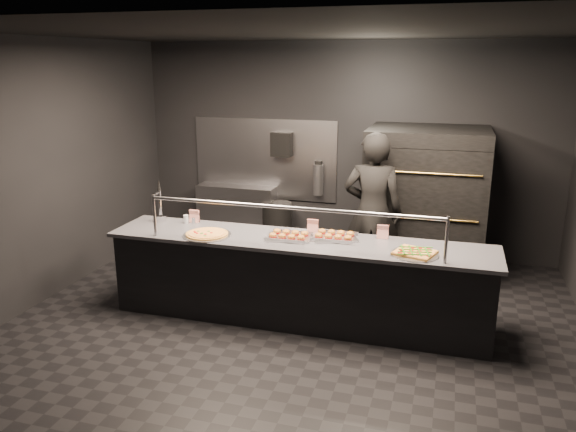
% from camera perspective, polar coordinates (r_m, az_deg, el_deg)
% --- Properties ---
extents(room, '(6.04, 6.00, 3.00)m').
position_cam_1_polar(room, '(5.80, 0.93, 3.20)').
color(room, black).
rests_on(room, ground).
extents(service_counter, '(4.10, 0.78, 1.37)m').
position_cam_1_polar(service_counter, '(6.06, 0.98, -6.48)').
color(service_counter, black).
rests_on(service_counter, ground).
extents(pizza_oven, '(1.50, 1.23, 1.91)m').
position_cam_1_polar(pizza_oven, '(7.53, 13.74, 1.52)').
color(pizza_oven, black).
rests_on(pizza_oven, ground).
extents(prep_shelf, '(1.20, 0.35, 0.90)m').
position_cam_1_polar(prep_shelf, '(8.64, -5.18, 0.16)').
color(prep_shelf, '#99999E').
rests_on(prep_shelf, ground).
extents(towel_dispenser, '(0.30, 0.20, 0.35)m').
position_cam_1_polar(towel_dispenser, '(8.25, -0.62, 7.30)').
color(towel_dispenser, black).
rests_on(towel_dispenser, room).
extents(fire_extinguisher, '(0.14, 0.14, 0.51)m').
position_cam_1_polar(fire_extinguisher, '(8.20, 3.10, 3.75)').
color(fire_extinguisher, '#B2B2B7').
rests_on(fire_extinguisher, room).
extents(beer_tap, '(0.13, 0.18, 0.50)m').
position_cam_1_polar(beer_tap, '(6.67, -12.84, 0.63)').
color(beer_tap, silver).
rests_on(beer_tap, service_counter).
extents(round_pizza, '(0.52, 0.52, 0.03)m').
position_cam_1_polar(round_pizza, '(6.08, -8.23, -1.85)').
color(round_pizza, silver).
rests_on(round_pizza, service_counter).
extents(slider_tray_a, '(0.50, 0.40, 0.07)m').
position_cam_1_polar(slider_tray_a, '(5.93, 0.09, -2.02)').
color(slider_tray_a, silver).
rests_on(slider_tray_a, service_counter).
extents(slider_tray_b, '(0.54, 0.47, 0.07)m').
position_cam_1_polar(slider_tray_b, '(5.94, 4.76, -2.03)').
color(slider_tray_b, silver).
rests_on(slider_tray_b, service_counter).
extents(square_pizza, '(0.46, 0.46, 0.05)m').
position_cam_1_polar(square_pizza, '(5.57, 12.76, -3.69)').
color(square_pizza, silver).
rests_on(square_pizza, service_counter).
extents(condiment_jar, '(0.14, 0.06, 0.10)m').
position_cam_1_polar(condiment_jar, '(6.56, -10.10, -0.35)').
color(condiment_jar, silver).
rests_on(condiment_jar, service_counter).
extents(tent_cards, '(2.29, 0.04, 0.15)m').
position_cam_1_polar(tent_cards, '(6.17, 0.56, -0.84)').
color(tent_cards, white).
rests_on(tent_cards, service_counter).
extents(trash_bin, '(0.43, 0.43, 0.72)m').
position_cam_1_polar(trash_bin, '(8.27, -1.10, -1.11)').
color(trash_bin, black).
rests_on(trash_bin, ground).
extents(worker, '(0.72, 0.49, 1.94)m').
position_cam_1_polar(worker, '(6.82, 8.58, 0.38)').
color(worker, black).
rests_on(worker, ground).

